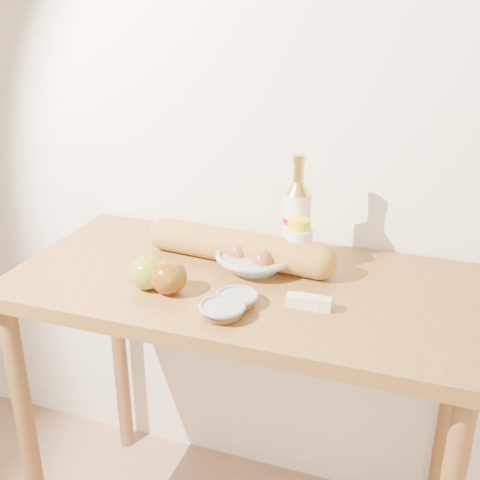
% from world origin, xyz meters
% --- Properties ---
extents(back_wall, '(3.50, 0.02, 2.60)m').
position_xyz_m(back_wall, '(0.00, 1.51, 1.30)').
color(back_wall, white).
rests_on(back_wall, ground).
extents(table, '(1.20, 0.60, 0.90)m').
position_xyz_m(table, '(0.00, 1.18, 0.78)').
color(table, olive).
rests_on(table, ground).
extents(bourbon_bottle, '(0.09, 0.09, 0.30)m').
position_xyz_m(bourbon_bottle, '(0.10, 1.33, 1.02)').
color(bourbon_bottle, '#ECE5C8').
rests_on(bourbon_bottle, table).
extents(cream_bottle, '(0.09, 0.09, 0.14)m').
position_xyz_m(cream_bottle, '(0.12, 1.28, 0.97)').
color(cream_bottle, white).
rests_on(cream_bottle, table).
extents(egg_bowl, '(0.26, 0.26, 0.07)m').
position_xyz_m(egg_bowl, '(0.01, 1.25, 0.93)').
color(egg_bowl, '#92A099').
rests_on(egg_bowl, table).
extents(baguette, '(0.55, 0.14, 0.09)m').
position_xyz_m(baguette, '(-0.05, 1.27, 0.95)').
color(baguette, '#BC8739').
rests_on(baguette, table).
extents(apple_yellowgreen, '(0.11, 0.11, 0.08)m').
position_xyz_m(apple_yellowgreen, '(-0.21, 1.05, 0.94)').
color(apple_yellowgreen, olive).
rests_on(apple_yellowgreen, table).
extents(apple_redgreen_front, '(0.11, 0.11, 0.08)m').
position_xyz_m(apple_redgreen_front, '(-0.15, 1.05, 0.94)').
color(apple_redgreen_front, '#8E0807').
rests_on(apple_redgreen_front, table).
extents(sugar_bowl, '(0.14, 0.14, 0.03)m').
position_xyz_m(sugar_bowl, '(0.02, 0.98, 0.92)').
color(sugar_bowl, gray).
rests_on(sugar_bowl, table).
extents(syrup_bowl, '(0.12, 0.12, 0.03)m').
position_xyz_m(syrup_bowl, '(0.03, 1.05, 0.92)').
color(syrup_bowl, gray).
rests_on(syrup_bowl, table).
extents(butter_stick, '(0.11, 0.03, 0.03)m').
position_xyz_m(butter_stick, '(0.19, 1.09, 0.91)').
color(butter_stick, beige).
rests_on(butter_stick, table).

